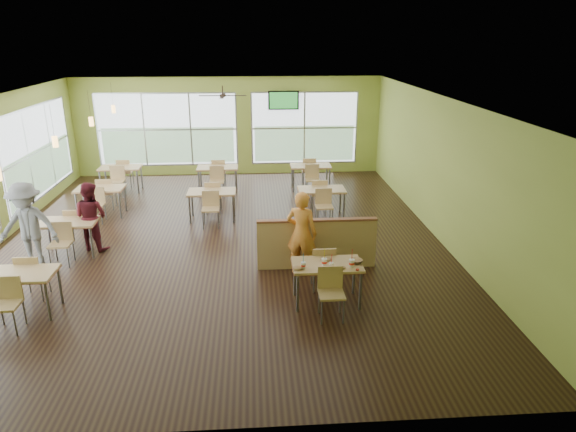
% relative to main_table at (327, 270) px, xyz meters
% --- Properties ---
extents(room, '(12.00, 12.04, 3.20)m').
position_rel_main_table_xyz_m(room, '(-2.00, 3.00, 0.97)').
color(room, black).
rests_on(room, ground).
extents(window_bays, '(9.24, 10.24, 2.38)m').
position_rel_main_table_xyz_m(window_bays, '(-4.65, 6.08, 0.85)').
color(window_bays, white).
rests_on(window_bays, room).
extents(main_table, '(1.22, 1.52, 0.87)m').
position_rel_main_table_xyz_m(main_table, '(0.00, 0.00, 0.00)').
color(main_table, tan).
rests_on(main_table, floor).
extents(half_wall_divider, '(2.40, 0.14, 1.04)m').
position_rel_main_table_xyz_m(half_wall_divider, '(0.00, 1.45, -0.11)').
color(half_wall_divider, tan).
rests_on(half_wall_divider, floor).
extents(dining_tables, '(6.92, 8.72, 0.87)m').
position_rel_main_table_xyz_m(dining_tables, '(-3.05, 4.71, -0.00)').
color(dining_tables, tan).
rests_on(dining_tables, floor).
extents(pendant_lights, '(0.11, 7.31, 0.86)m').
position_rel_main_table_xyz_m(pendant_lights, '(-5.20, 3.68, 1.82)').
color(pendant_lights, '#2D2119').
rests_on(pendant_lights, ceiling).
extents(ceiling_fan, '(1.25, 1.25, 0.29)m').
position_rel_main_table_xyz_m(ceiling_fan, '(-2.00, 6.00, 2.32)').
color(ceiling_fan, '#2D2119').
rests_on(ceiling_fan, ceiling).
extents(tv_backwall, '(1.00, 0.07, 0.60)m').
position_rel_main_table_xyz_m(tv_backwall, '(-0.20, 8.90, 1.82)').
color(tv_backwall, black).
rests_on(tv_backwall, wall_back).
extents(man_plaid, '(0.73, 0.62, 1.69)m').
position_rel_main_table_xyz_m(man_plaid, '(-0.33, 1.22, 0.21)').
color(man_plaid, orange).
rests_on(man_plaid, floor).
extents(patron_maroon, '(0.90, 0.82, 1.52)m').
position_rel_main_table_xyz_m(patron_maroon, '(-4.78, 2.75, 0.13)').
color(patron_maroon, '#5B1822').
rests_on(patron_maroon, floor).
extents(patron_grey, '(1.21, 0.75, 1.80)m').
position_rel_main_table_xyz_m(patron_grey, '(-5.72, 1.82, 0.27)').
color(patron_grey, slate).
rests_on(patron_grey, floor).
extents(cup_blue, '(0.09, 0.09, 0.31)m').
position_rel_main_table_xyz_m(cup_blue, '(-0.43, -0.17, 0.18)').
color(cup_blue, white).
rests_on(cup_blue, main_table).
extents(cup_yellow, '(0.10, 0.10, 0.35)m').
position_rel_main_table_xyz_m(cup_yellow, '(-0.06, -0.08, 0.19)').
color(cup_yellow, white).
rests_on(cup_yellow, main_table).
extents(cup_red_near, '(0.08, 0.08, 0.30)m').
position_rel_main_table_xyz_m(cup_red_near, '(0.04, -0.21, 0.18)').
color(cup_red_near, white).
rests_on(cup_red_near, main_table).
extents(cup_red_far, '(0.10, 0.10, 0.37)m').
position_rel_main_table_xyz_m(cup_red_far, '(0.39, -0.16, 0.19)').
color(cup_red_far, white).
rests_on(cup_red_far, main_table).
extents(food_basket, '(0.24, 0.24, 0.05)m').
position_rel_main_table_xyz_m(food_basket, '(0.51, 0.01, 0.15)').
color(food_basket, black).
rests_on(food_basket, main_table).
extents(ketchup_cup, '(0.06, 0.06, 0.02)m').
position_rel_main_table_xyz_m(ketchup_cup, '(0.47, -0.30, 0.13)').
color(ketchup_cup, '#B42612').
rests_on(ketchup_cup, main_table).
extents(wrapper_left, '(0.21, 0.20, 0.04)m').
position_rel_main_table_xyz_m(wrapper_left, '(-0.53, -0.18, 0.14)').
color(wrapper_left, tan).
rests_on(wrapper_left, main_table).
extents(wrapper_mid, '(0.24, 0.23, 0.05)m').
position_rel_main_table_xyz_m(wrapper_mid, '(-0.01, 0.13, 0.14)').
color(wrapper_mid, tan).
rests_on(wrapper_mid, main_table).
extents(wrapper_right, '(0.14, 0.13, 0.03)m').
position_rel_main_table_xyz_m(wrapper_right, '(0.22, -0.21, 0.14)').
color(wrapper_right, tan).
rests_on(wrapper_right, main_table).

